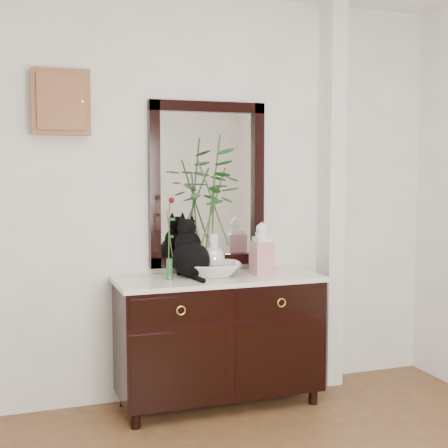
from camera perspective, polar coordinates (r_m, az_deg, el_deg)
name	(u,v)px	position (r m, az deg, el deg)	size (l,w,h in m)	color
wall_back	(193,198)	(4.19, -2.87, 2.40)	(3.60, 0.04, 2.70)	white
pilaster	(331,196)	(4.50, 9.75, 2.52)	(0.12, 0.20, 2.70)	white
sideboard	(219,334)	(4.11, -0.47, -10.01)	(1.33, 0.52, 0.82)	black
wall_mirror	(208,184)	(4.20, -1.52, 3.65)	(0.80, 0.06, 1.10)	black
key_cabinet	(61,102)	(4.01, -14.70, 10.72)	(0.35, 0.10, 0.40)	brown
cat	(191,248)	(4.01, -3.03, -2.17)	(0.27, 0.33, 0.38)	black
lotus_bowl	(213,269)	(4.05, -0.99, -4.17)	(0.36, 0.36, 0.09)	silver
vase_branches	(213,203)	(4.00, -1.00, 1.90)	(0.43, 0.43, 0.91)	silver
bud_vase_rose	(169,238)	(3.90, -5.03, -1.30)	(0.06, 0.06, 0.53)	#2B5D35
ginger_jar	(262,248)	(4.11, 3.49, -2.20)	(0.13, 0.13, 0.35)	white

